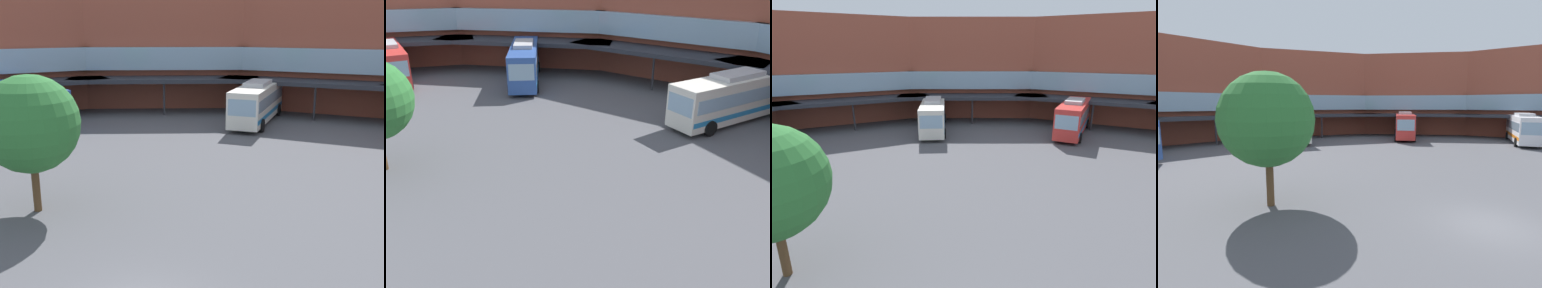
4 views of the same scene
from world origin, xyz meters
TOP-DOWN VIEW (x-y plane):
  - station_building at (0.00, 28.08)m, footprint 83.24×37.54m
  - bus_1 at (1.98, 29.53)m, footprint 4.41×11.52m
  - bus_3 at (17.00, 24.23)m, footprint 8.37×9.30m

SIDE VIEW (x-z plane):
  - bus_1 at x=1.98m, z-range 0.02..3.75m
  - bus_3 at x=17.00m, z-range 0.02..3.94m
  - station_building at x=0.00m, z-range -0.24..12.90m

